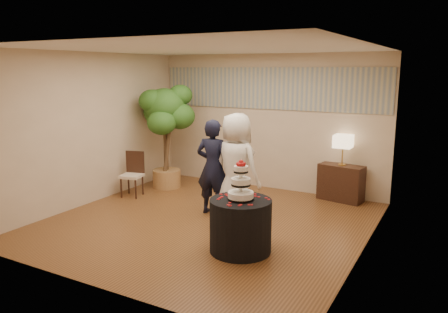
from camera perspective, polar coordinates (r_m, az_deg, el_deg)
The scene contains 15 objects.
floor at distance 7.31m, azimuth -2.22°, elevation -8.56°, with size 5.00×5.00×0.00m, color brown.
ceiling at distance 6.88m, azimuth -2.40°, elevation 13.92°, with size 5.00×5.00×0.00m, color white.
wall_back at distance 9.17m, azimuth 5.80°, elevation 4.47°, with size 5.00×0.06×2.80m, color beige.
wall_front at distance 5.03m, azimuth -17.17°, elevation -1.69°, with size 5.00×0.06×2.80m, color beige.
wall_left at distance 8.51m, azimuth -16.91°, elevation 3.51°, with size 0.06×5.00×2.80m, color beige.
wall_right at distance 6.08m, azimuth 18.33°, elevation 0.44°, with size 0.06×5.00×2.80m, color beige.
mural_border at distance 9.10m, azimuth 5.83°, elevation 8.84°, with size 4.90×0.02×0.85m, color #979A8E.
groom at distance 7.51m, azimuth -1.44°, elevation -1.40°, with size 0.61×0.40×1.66m, color black.
bride at distance 7.25m, azimuth 1.61°, elevation -1.34°, with size 0.88×0.77×1.79m, color white.
cake_table at distance 6.09m, azimuth 2.17°, elevation -9.01°, with size 0.85×0.85×0.74m, color black.
wedding_cake at distance 5.90m, azimuth 2.22°, elevation -3.07°, with size 0.36×0.36×0.56m, color white, non-canonical shape.
console at distance 8.67m, azimuth 15.02°, elevation -3.34°, with size 0.84×0.37×0.70m, color #311B11.
table_lamp at distance 8.54m, azimuth 15.24°, elevation 0.81°, with size 0.33×0.33×0.58m, color beige, non-canonical shape.
ficus_tree at distance 9.25m, azimuth -7.63°, elevation 2.68°, with size 1.06×1.06×2.22m, color #2B5B1C, non-canonical shape.
side_chair at distance 8.83m, azimuth -11.98°, elevation -2.32°, with size 0.41×0.43×0.88m, color #311B11, non-canonical shape.
Camera 1 is at (3.55, -5.89, 2.49)m, focal length 35.00 mm.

